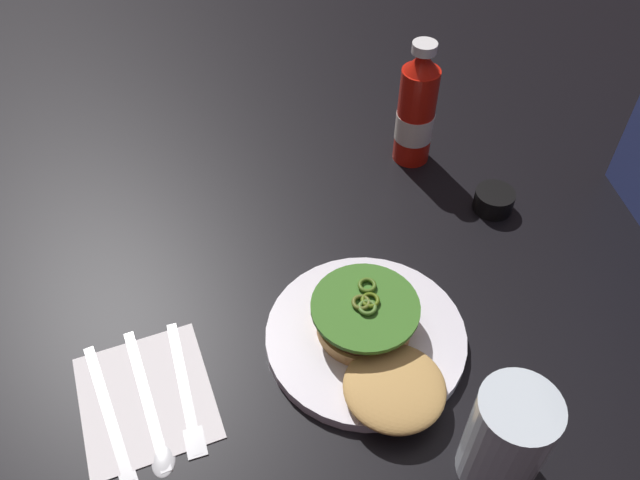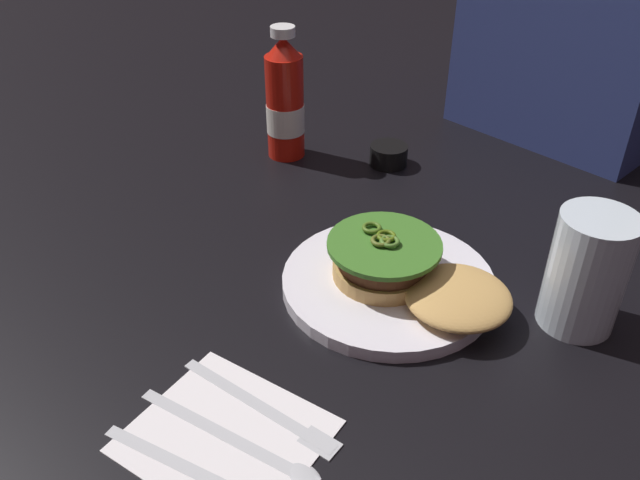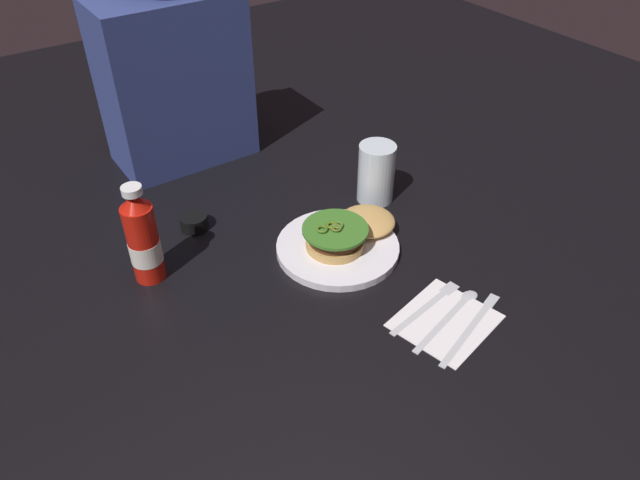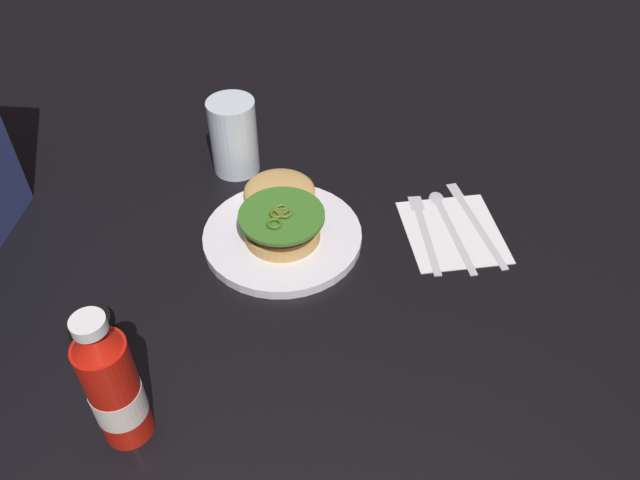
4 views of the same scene
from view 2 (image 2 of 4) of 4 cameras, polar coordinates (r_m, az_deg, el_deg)
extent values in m
plane|color=black|center=(0.81, 0.34, -1.70)|extent=(3.00, 3.00, 0.00)
cylinder|color=white|center=(0.77, 5.95, -3.71)|extent=(0.25, 0.25, 0.02)
cylinder|color=tan|center=(0.76, 5.50, -2.49)|extent=(0.12, 0.12, 0.02)
cylinder|color=#512D19|center=(0.75, 5.57, -1.45)|extent=(0.11, 0.11, 0.02)
cylinder|color=red|center=(0.74, 5.62, -0.77)|extent=(0.10, 0.10, 0.01)
cylinder|color=#3A7224|center=(0.74, 5.65, -0.39)|extent=(0.13, 0.13, 0.01)
torus|color=#4C762A|center=(0.73, 6.09, -0.13)|extent=(0.02, 0.02, 0.01)
torus|color=#4E6813|center=(0.74, 5.79, 0.35)|extent=(0.02, 0.02, 0.01)
torus|color=#46691C|center=(0.76, 4.53, 1.08)|extent=(0.02, 0.02, 0.01)
torus|color=#576421|center=(0.74, 5.31, -0.05)|extent=(0.02, 0.02, 0.01)
ellipsoid|color=tan|center=(0.73, 11.93, -4.86)|extent=(0.12, 0.12, 0.03)
cylinder|color=red|center=(1.03, -3.06, 11.47)|extent=(0.06, 0.06, 0.16)
cone|color=red|center=(0.99, -3.23, 16.51)|extent=(0.05, 0.05, 0.03)
cylinder|color=white|center=(0.99, -3.27, 17.72)|extent=(0.04, 0.04, 0.01)
cylinder|color=white|center=(1.03, -3.03, 10.58)|extent=(0.06, 0.06, 0.04)
cylinder|color=silver|center=(0.74, 22.24, -2.58)|extent=(0.08, 0.08, 0.13)
cylinder|color=black|center=(1.03, 6.00, 7.39)|extent=(0.06, 0.06, 0.03)
cube|color=white|center=(0.62, -8.22, -16.51)|extent=(0.19, 0.18, 0.00)
cube|color=silver|center=(0.60, -11.12, -18.95)|extent=(0.18, 0.07, 0.00)
cube|color=silver|center=(0.62, -8.25, -16.32)|extent=(0.19, 0.06, 0.00)
ellipsoid|color=silver|center=(0.59, -1.52, -19.70)|extent=(0.04, 0.03, 0.00)
cube|color=silver|center=(0.64, -5.63, -13.82)|extent=(0.18, 0.04, 0.00)
cube|color=silver|center=(0.61, -0.01, -17.06)|extent=(0.04, 0.03, 0.00)
cube|color=navy|center=(1.14, 21.44, 17.82)|extent=(0.32, 0.19, 0.39)
camera|label=1|loc=(0.40, 77.75, 41.58)|focal=35.64mm
camera|label=3|loc=(1.02, -74.49, 29.99)|focal=33.71mm
camera|label=4|loc=(1.16, -34.08, 40.29)|focal=35.43mm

